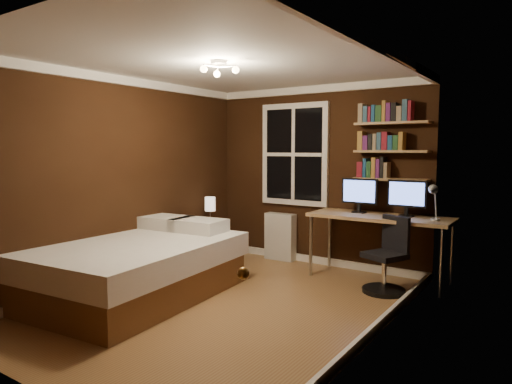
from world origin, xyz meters
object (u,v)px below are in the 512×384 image
Objects in this scene: bed at (136,267)px; desk_lamp at (434,202)px; monitor_left at (359,196)px; nightstand at (210,244)px; office_chair at (387,265)px; desk at (380,220)px; monitor_right at (407,198)px; radiator at (280,237)px; bedside_lamp at (210,212)px.

desk_lamp is (2.69, 2.00, 0.71)m from bed.
monitor_left is 1.07× the size of desk_lamp.
nightstand is (-0.32, 1.68, -0.08)m from bed.
monitor_left is 1.03m from office_chair.
desk is 3.66× the size of monitor_right.
desk reaches higher than radiator.
monitor_right reaches higher than bedside_lamp.
radiator is (0.47, 2.32, 0.01)m from bed.
desk is (2.03, 2.10, 0.43)m from bed.
nightstand is at bearing -169.07° from monitor_right.
monitor_left is (2.05, 0.51, 0.78)m from nightstand.
monitor_left reaches higher than bed.
monitor_left reaches higher than nightstand.
monitor_right is (2.65, 0.51, 0.31)m from bedside_lamp.
monitor_right reaches higher than office_chair.
monitor_right is (2.33, 2.19, 0.71)m from bed.
bedside_lamp is at bearing 0.00° from nightstand.
monitor_right is at bearing 152.28° from desk_lamp.
office_chair reaches higher than desk.
monitor_right is at bearing 38.08° from bed.
nightstand is at bearing -173.86° from desk_lamp.
bed is 4.76× the size of nightstand.
bedside_lamp is 0.63× the size of radiator.
nightstand is at bearing -169.73° from desk.
nightstand is at bearing 0.00° from bedside_lamp.
bed is 1.71m from nightstand.
bed is 2.88m from monitor_left.
desk is at bearing -163.98° from monitor_right.
radiator is at bearing 173.83° from monitor_left.
monitor_left is (1.26, -0.14, 0.69)m from radiator.
desk reaches higher than bed.
monitor_right reaches higher than desk.
bed is at bearing -101.51° from radiator.
desk_lamp is 0.89m from office_chair.
desk is at bearing -15.91° from monitor_left.
bedside_lamp reaches higher than radiator.
monitor_right reaches higher than nightstand.
bed is at bearing -119.05° from office_chair.
bedside_lamp is 2.39m from desk.
desk_lamp is at bearing 31.52° from bed.
monitor_left reaches higher than radiator.
monitor_right is at bearing 0.00° from monitor_left.
bedside_lamp reaches higher than nightstand.
office_chair is (0.24, -0.41, -0.44)m from desk.
desk is (2.35, 0.43, 0.50)m from nightstand.
desk_lamp is (0.36, -0.19, -0.00)m from monitor_right.
monitor_left is (2.05, 0.51, 0.31)m from bedside_lamp.
monitor_right is (0.30, 0.09, 0.28)m from desk.
radiator is 0.40× the size of desk.
desk_lamp is (0.96, -0.19, -0.00)m from monitor_left.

